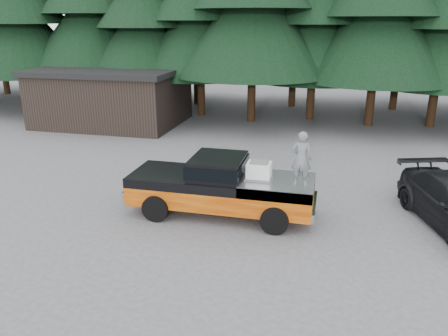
% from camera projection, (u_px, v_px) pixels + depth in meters
% --- Properties ---
extents(ground, '(120.00, 120.00, 0.00)m').
position_uv_depth(ground, '(200.00, 222.00, 13.59)').
color(ground, '#4B4B4E').
rests_on(ground, ground).
extents(pickup_truck, '(6.00, 2.04, 1.33)m').
position_uv_depth(pickup_truck, '(221.00, 195.00, 13.97)').
color(pickup_truck, '#CB6B13').
rests_on(pickup_truck, ground).
extents(truck_cab, '(1.66, 1.90, 0.59)m').
position_uv_depth(truck_cab, '(218.00, 166.00, 13.68)').
color(truck_cab, black).
rests_on(truck_cab, pickup_truck).
extents(air_compressor, '(0.73, 0.61, 0.50)m').
position_uv_depth(air_compressor, '(259.00, 171.00, 13.36)').
color(air_compressor, silver).
rests_on(air_compressor, pickup_truck).
extents(man_on_bed, '(0.60, 0.40, 1.64)m').
position_uv_depth(man_on_bed, '(301.00, 159.00, 12.67)').
color(man_on_bed, '#5B6062').
rests_on(man_on_bed, pickup_truck).
extents(utility_building, '(8.40, 6.40, 3.30)m').
position_uv_depth(utility_building, '(112.00, 96.00, 26.09)').
color(utility_building, black).
rests_on(utility_building, ground).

